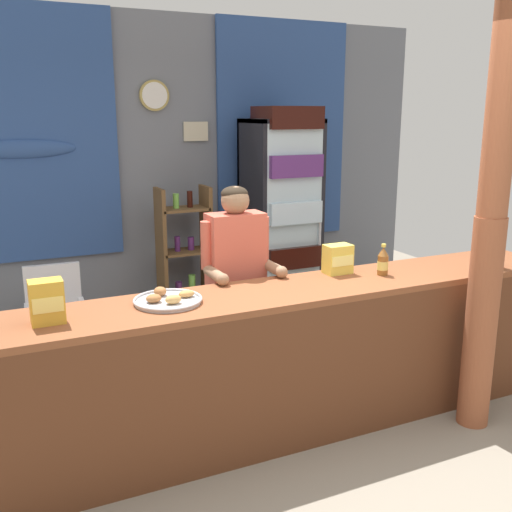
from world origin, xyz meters
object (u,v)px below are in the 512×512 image
Objects in this scene: snack_box_choco_powder at (47,302)px; bottle_shelf_rack at (185,256)px; stall_counter at (300,349)px; plastic_lawn_chair at (56,314)px; soda_bottle_iced_tea at (383,262)px; soda_bottle_orange_soda at (497,250)px; snack_box_instant_noodle at (338,259)px; pastry_tray at (168,299)px; timber_post at (490,226)px; shopkeeper at (236,270)px; drink_fridge at (282,208)px.

bottle_shelf_rack is at bearing 55.82° from snack_box_choco_powder.
stall_counter is 2.03m from plastic_lawn_chair.
bottle_shelf_rack reaches higher than soda_bottle_iced_tea.
bottle_shelf_rack is 2.20m from soda_bottle_iced_tea.
soda_bottle_orange_soda is 1.13m from snack_box_instant_noodle.
timber_post is at bearing -14.66° from pastry_tray.
bottle_shelf_rack is 2.74m from soda_bottle_orange_soda.
soda_bottle_orange_soda reaches higher than pastry_tray.
soda_bottle_orange_soda is at bearing -30.44° from plastic_lawn_chair.
shopkeeper reaches higher than bottle_shelf_rack.
drink_fridge reaches higher than shopkeeper.
drink_fridge is (-0.22, 2.33, -0.21)m from timber_post.
snack_box_instant_noodle is at bearing 137.32° from timber_post.
timber_post is 2.84m from bottle_shelf_rack.
snack_box_choco_powder reaches higher than pastry_tray.
soda_bottle_iced_tea is at bearing 167.93° from soda_bottle_orange_soda.
soda_bottle_orange_soda is 1.55× the size of snack_box_instant_noodle.
soda_bottle_orange_soda is at bearing -1.50° from stall_counter.
drink_fridge is (0.91, 2.00, 0.52)m from stall_counter.
stall_counter is 4.68× the size of plastic_lawn_chair.
bottle_shelf_rack is 4.43× the size of soda_bottle_orange_soda.
stall_counter is 2.63× the size of shopkeeper.
soda_bottle_orange_soda reaches higher than snack_box_choco_powder.
pastry_tray is at bearing 4.87° from snack_box_choco_powder.
shopkeeper is 6.73× the size of snack_box_choco_powder.
plastic_lawn_chair is (-2.16, -0.40, -0.62)m from drink_fridge.
stall_counter is 1.50m from snack_box_choco_powder.
soda_bottle_iced_tea is (-0.83, 0.18, -0.04)m from soda_bottle_orange_soda.
plastic_lawn_chair is 1.60m from snack_box_choco_powder.
bottle_shelf_rack is 2.54m from snack_box_choco_powder.
pastry_tray reaches higher than stall_counter.
soda_bottle_iced_tea is at bearing 0.73° from snack_box_choco_powder.
timber_post reaches higher than plastic_lawn_chair.
soda_bottle_orange_soda reaches higher than soda_bottle_iced_tea.
snack_box_choco_powder reaches higher than soda_bottle_iced_tea.
pastry_tray is (-0.77, 0.17, 0.37)m from stall_counter.
soda_bottle_orange_soda is (1.68, -0.66, 0.12)m from shopkeeper.
stall_counter is 0.70m from snack_box_instant_noodle.
timber_post is at bearing -42.68° from snack_box_instant_noodle.
snack_box_choco_powder is at bearing 177.08° from soda_bottle_orange_soda.
drink_fridge is 2.49m from pastry_tray.
soda_bottle_iced_tea is 2.12m from snack_box_choco_powder.
plastic_lawn_chair is (-1.24, -0.59, -0.20)m from bottle_shelf_rack.
drink_fridge is at bearing 52.29° from shopkeeper.
soda_bottle_orange_soda is 2.31m from pastry_tray.
timber_post is 3.21× the size of plastic_lawn_chair.
soda_bottle_iced_tea reaches higher than snack_box_instant_noodle.
stall_counter is 2.25m from drink_fridge.
pastry_tray is (-1.47, 0.03, -0.07)m from soda_bottle_iced_tea.
snack_box_choco_powder is 1.88m from snack_box_instant_noodle.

